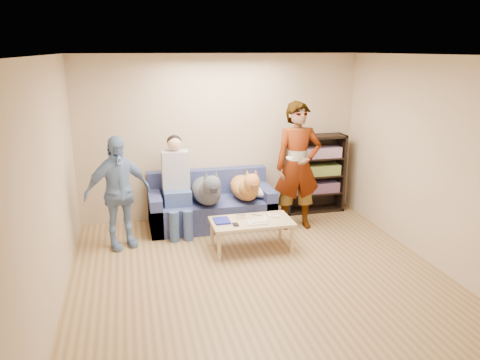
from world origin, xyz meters
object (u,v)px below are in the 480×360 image
object	(u,v)px
coffee_table	(251,224)
sofa	(211,207)
camera_silver	(241,216)
person_standing_left	(118,193)
dog_gray	(207,190)
notebook_blue	(222,221)
person_standing_right	(298,166)
dog_tan	(246,187)
bookshelf	(314,172)
person_seated	(177,181)

from	to	relation	value
coffee_table	sofa	bearing A→B (deg)	108.99
camera_silver	sofa	bearing A→B (deg)	104.64
person_standing_left	dog_gray	world-z (taller)	person_standing_left
dog_gray	coffee_table	world-z (taller)	dog_gray
notebook_blue	dog_gray	world-z (taller)	dog_gray
person_standing_right	notebook_blue	world-z (taller)	person_standing_right
person_standing_left	dog_tan	distance (m)	1.92
bookshelf	person_seated	bearing A→B (deg)	-171.21
person_standing_right	coffee_table	world-z (taller)	person_standing_right
sofa	bookshelf	world-z (taller)	bookshelf
notebook_blue	sofa	world-z (taller)	sofa
person_standing_left	person_seated	size ratio (longest dim) A/B	1.07
camera_silver	dog_gray	size ratio (longest dim) A/B	0.09
dog_tan	bookshelf	size ratio (longest dim) A/B	0.89
coffee_table	bookshelf	distance (m)	1.96
notebook_blue	coffee_table	world-z (taller)	notebook_blue
notebook_blue	person_standing_right	bearing A→B (deg)	25.09
camera_silver	person_standing_right	bearing A→B (deg)	27.86
person_standing_left	notebook_blue	world-z (taller)	person_standing_left
person_standing_right	coffee_table	xyz separation A→B (m)	(-0.89, -0.65, -0.59)
person_standing_right	notebook_blue	size ratio (longest dim) A/B	7.43
sofa	dog_gray	size ratio (longest dim) A/B	1.51
person_standing_right	sofa	distance (m)	1.49
notebook_blue	camera_silver	bearing A→B (deg)	14.04
camera_silver	bookshelf	size ratio (longest dim) A/B	0.08
sofa	camera_silver	bearing A→B (deg)	-75.36
person_seated	coffee_table	size ratio (longest dim) A/B	1.34
sofa	dog_tan	bearing A→B (deg)	-21.55
dog_tan	bookshelf	distance (m)	1.37
person_standing_right	sofa	bearing A→B (deg)	165.75
dog_tan	person_seated	bearing A→B (deg)	175.95
sofa	dog_gray	xyz separation A→B (m)	(-0.10, -0.26, 0.36)
sofa	coffee_table	world-z (taller)	sofa
person_standing_left	camera_silver	world-z (taller)	person_standing_left
person_standing_right	camera_silver	size ratio (longest dim) A/B	17.56
notebook_blue	coffee_table	size ratio (longest dim) A/B	0.24
person_seated	coffee_table	xyz separation A→B (m)	(0.90, -0.94, -0.40)
dog_gray	dog_tan	size ratio (longest dim) A/B	1.08
person_seated	dog_gray	world-z (taller)	person_seated
camera_silver	dog_gray	bearing A→B (deg)	116.55
camera_silver	person_seated	bearing A→B (deg)	133.40
notebook_blue	sofa	size ratio (longest dim) A/B	0.14
dog_tan	coffee_table	world-z (taller)	dog_tan
person_seated	dog_tan	size ratio (longest dim) A/B	1.27
person_standing_right	dog_tan	world-z (taller)	person_standing_right
sofa	person_seated	distance (m)	0.73
person_standing_left	dog_tan	bearing A→B (deg)	-10.47
camera_silver	coffee_table	distance (m)	0.18
person_standing_left	dog_gray	xyz separation A→B (m)	(1.27, 0.29, -0.14)
notebook_blue	camera_silver	world-z (taller)	camera_silver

